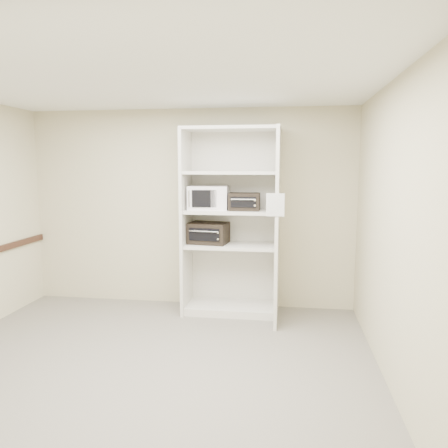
# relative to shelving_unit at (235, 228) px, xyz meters

# --- Properties ---
(floor) EXTENTS (4.50, 4.00, 0.01)m
(floor) POSITION_rel_shelving_unit_xyz_m (-0.67, -1.70, -1.13)
(floor) COLOR #6C665D
(floor) RESTS_ON ground
(ceiling) EXTENTS (4.50, 4.00, 0.01)m
(ceiling) POSITION_rel_shelving_unit_xyz_m (-0.67, -1.70, 1.57)
(ceiling) COLOR white
(wall_back) EXTENTS (4.50, 0.02, 2.70)m
(wall_back) POSITION_rel_shelving_unit_xyz_m (-0.67, 0.30, 0.22)
(wall_back) COLOR #BBB592
(wall_back) RESTS_ON ground
(wall_front) EXTENTS (4.50, 0.02, 2.70)m
(wall_front) POSITION_rel_shelving_unit_xyz_m (-0.67, -3.70, 0.22)
(wall_front) COLOR #BBB592
(wall_front) RESTS_ON ground
(wall_right) EXTENTS (0.02, 4.00, 2.70)m
(wall_right) POSITION_rel_shelving_unit_xyz_m (1.58, -1.70, 0.22)
(wall_right) COLOR #BBB592
(wall_right) RESTS_ON ground
(shelving_unit) EXTENTS (1.24, 0.92, 2.42)m
(shelving_unit) POSITION_rel_shelving_unit_xyz_m (0.00, 0.00, 0.00)
(shelving_unit) COLOR silver
(shelving_unit) RESTS_ON floor
(microwave) EXTENTS (0.53, 0.42, 0.31)m
(microwave) POSITION_rel_shelving_unit_xyz_m (-0.35, 0.02, 0.39)
(microwave) COLOR white
(microwave) RESTS_ON shelving_unit
(toaster_oven_upper) EXTENTS (0.39, 0.29, 0.22)m
(toaster_oven_upper) POSITION_rel_shelving_unit_xyz_m (0.13, -0.05, 0.35)
(toaster_oven_upper) COLOR black
(toaster_oven_upper) RESTS_ON shelving_unit
(toaster_oven_lower) EXTENTS (0.54, 0.43, 0.27)m
(toaster_oven_lower) POSITION_rel_shelving_unit_xyz_m (-0.35, 0.01, -0.07)
(toaster_oven_lower) COLOR black
(toaster_oven_lower) RESTS_ON shelving_unit
(paper_sign) EXTENTS (0.20, 0.01, 0.26)m
(paper_sign) POSITION_rel_shelving_unit_xyz_m (0.54, -0.63, 0.37)
(paper_sign) COLOR white
(paper_sign) RESTS_ON shelving_unit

